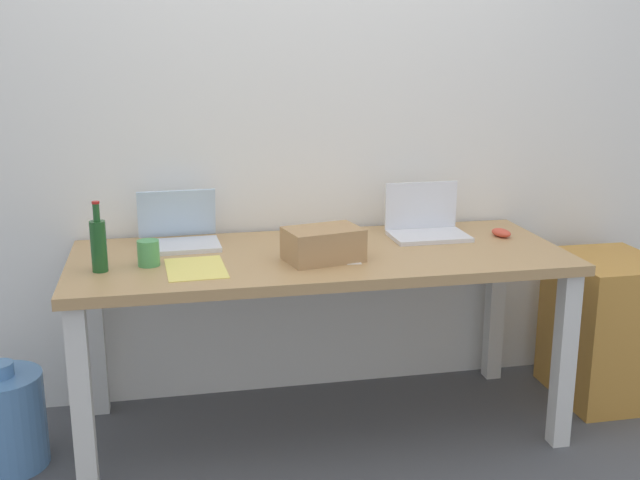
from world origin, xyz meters
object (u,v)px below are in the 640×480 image
(desk, at_px, (320,275))
(coffee_mug, at_px, (149,253))
(beer_bottle, at_px, (99,244))
(laptop_right, at_px, (426,225))
(cardboard_box, at_px, (323,244))
(laptop_left, at_px, (179,235))
(computer_mouse, at_px, (501,233))
(filing_cabinet, at_px, (605,328))
(water_cooler_jug, at_px, (5,420))

(desk, xyz_separation_m, coffee_mug, (-0.65, -0.05, 0.14))
(desk, distance_m, beer_bottle, 0.85)
(laptop_right, height_order, beer_bottle, beer_bottle)
(cardboard_box, distance_m, coffee_mug, 0.64)
(beer_bottle, xyz_separation_m, cardboard_box, (0.81, -0.02, -0.04))
(laptop_left, xyz_separation_m, cardboard_box, (0.52, -0.32, 0.02))
(laptop_left, distance_m, laptop_right, 1.02)
(laptop_left, height_order, cardboard_box, laptop_left)
(computer_mouse, bearing_deg, filing_cabinet, -21.79)
(filing_cabinet, bearing_deg, laptop_right, 171.36)
(laptop_left, height_order, water_cooler_jug, laptop_left)
(desk, xyz_separation_m, water_cooler_jug, (-1.20, -0.06, -0.47))
(computer_mouse, bearing_deg, laptop_right, 150.91)
(computer_mouse, relative_size, cardboard_box, 0.36)
(desk, bearing_deg, laptop_left, 158.24)
(desk, xyz_separation_m, computer_mouse, (0.79, 0.09, 0.11))
(beer_bottle, relative_size, water_cooler_jug, 0.62)
(laptop_right, distance_m, water_cooler_jug, 1.81)
(water_cooler_jug, bearing_deg, laptop_right, 7.37)
(filing_cabinet, bearing_deg, cardboard_box, -173.46)
(coffee_mug, height_order, water_cooler_jug, coffee_mug)
(cardboard_box, height_order, water_cooler_jug, cardboard_box)
(beer_bottle, height_order, water_cooler_jug, beer_bottle)
(desk, xyz_separation_m, laptop_left, (-0.53, 0.21, 0.14))
(laptop_left, distance_m, computer_mouse, 1.33)
(laptop_left, distance_m, coffee_mug, 0.29)
(desk, relative_size, cardboard_box, 6.90)
(computer_mouse, distance_m, coffee_mug, 1.45)
(desk, xyz_separation_m, filing_cabinet, (1.29, 0.04, -0.34))
(laptop_right, distance_m, coffee_mug, 1.16)
(coffee_mug, distance_m, water_cooler_jug, 0.82)
(filing_cabinet, bearing_deg, beer_bottle, -176.51)
(water_cooler_jug, bearing_deg, filing_cabinet, 2.22)
(computer_mouse, bearing_deg, coffee_mug, 169.58)
(beer_bottle, distance_m, computer_mouse, 1.63)
(computer_mouse, xyz_separation_m, water_cooler_jug, (-2.00, -0.15, -0.58))
(cardboard_box, bearing_deg, laptop_right, 28.55)
(laptop_right, xyz_separation_m, filing_cabinet, (0.80, -0.12, -0.47))
(desk, bearing_deg, water_cooler_jug, -177.31)
(coffee_mug, distance_m, filing_cabinet, 2.00)
(water_cooler_jug, bearing_deg, cardboard_box, -2.50)
(computer_mouse, relative_size, water_cooler_jug, 0.24)
(cardboard_box, xyz_separation_m, coffee_mug, (-0.64, 0.06, -0.01))
(desk, distance_m, laptop_left, 0.59)
(beer_bottle, height_order, filing_cabinet, beer_bottle)
(beer_bottle, bearing_deg, coffee_mug, 12.92)
(computer_mouse, height_order, cardboard_box, cardboard_box)
(coffee_mug, bearing_deg, beer_bottle, -167.08)
(desk, bearing_deg, filing_cabinet, 1.79)
(coffee_mug, bearing_deg, laptop_left, 66.20)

